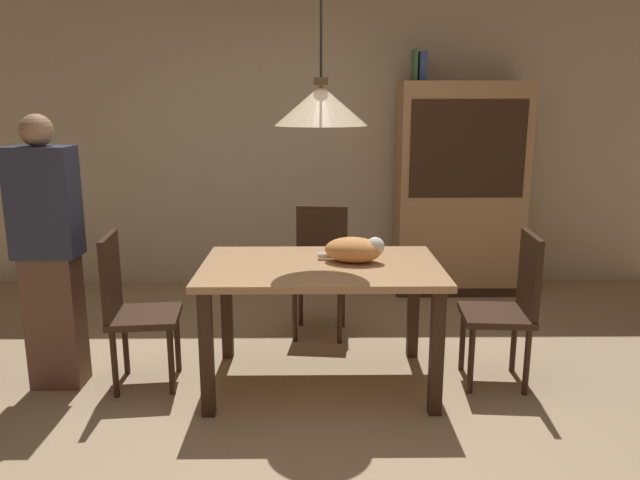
{
  "coord_description": "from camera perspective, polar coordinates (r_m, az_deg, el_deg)",
  "views": [
    {
      "loc": [
        -0.04,
        -3.0,
        1.68
      ],
      "look_at": [
        0.0,
        0.65,
        0.85
      ],
      "focal_mm": 34.16,
      "sensor_mm": 36.0,
      "label": 1
    }
  ],
  "objects": [
    {
      "name": "book_blue_wide",
      "position": [
        5.41,
        9.44,
        15.72
      ],
      "size": [
        0.06,
        0.24,
        0.24
      ],
      "primitive_type": "cube",
      "color": "#384C93",
      "rests_on": "hutch_bookcase"
    },
    {
      "name": "chair_right_side",
      "position": [
        3.82,
        17.36,
        -5.61
      ],
      "size": [
        0.43,
        0.43,
        0.93
      ],
      "color": "#382316",
      "rests_on": "ground"
    },
    {
      "name": "chair_far_back",
      "position": [
        4.48,
        0.05,
        -2.3
      ],
      "size": [
        0.44,
        0.44,
        0.93
      ],
      "color": "#382316",
      "rests_on": "ground"
    },
    {
      "name": "dining_table",
      "position": [
        3.6,
        0.09,
        -3.83
      ],
      "size": [
        1.4,
        0.9,
        0.75
      ],
      "color": "tan",
      "rests_on": "ground"
    },
    {
      "name": "book_green_slim",
      "position": [
        5.4,
        8.83,
        15.85
      ],
      "size": [
        0.03,
        0.2,
        0.26
      ],
      "primitive_type": "cube",
      "color": "#427A4C",
      "rests_on": "hutch_bookcase"
    },
    {
      "name": "hutch_bookcase",
      "position": [
        5.53,
        12.92,
        4.27
      ],
      "size": [
        1.12,
        0.45,
        1.85
      ],
      "color": "tan",
      "rests_on": "ground"
    },
    {
      "name": "ground",
      "position": [
        3.44,
        0.09,
        -16.43
      ],
      "size": [
        10.0,
        10.0,
        0.0
      ],
      "primitive_type": "plane",
      "color": "tan"
    },
    {
      "name": "chair_left_side",
      "position": [
        3.79,
        -17.32,
        -5.74
      ],
      "size": [
        0.44,
        0.44,
        0.93
      ],
      "color": "#382316",
      "rests_on": "ground"
    },
    {
      "name": "person_standing",
      "position": [
        3.88,
        -24.04,
        -1.23
      ],
      "size": [
        0.36,
        0.22,
        1.62
      ],
      "color": "brown",
      "rests_on": "ground"
    },
    {
      "name": "back_wall",
      "position": [
        5.65,
        -0.26,
        10.48
      ],
      "size": [
        6.4,
        0.1,
        2.9
      ],
      "primitive_type": "cube",
      "color": "beige",
      "rests_on": "ground"
    },
    {
      "name": "cat_sleeping",
      "position": [
        3.6,
        3.31,
        -0.9
      ],
      "size": [
        0.4,
        0.29,
        0.16
      ],
      "color": "#E59951",
      "rests_on": "dining_table"
    },
    {
      "name": "pendant_lamp",
      "position": [
        3.45,
        0.09,
        12.54
      ],
      "size": [
        0.52,
        0.52,
        1.3
      ],
      "color": "beige"
    }
  ]
}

